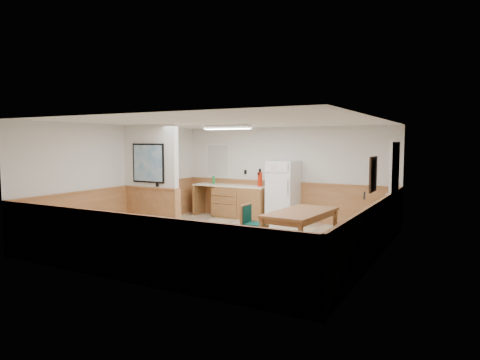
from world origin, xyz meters
The scene contains 20 objects.
ground centered at (0.00, 0.00, 0.00)m, with size 6.00×6.00×0.00m, color #BCB087.
ceiling centered at (0.00, 0.00, 2.50)m, with size 6.00×6.00×0.02m, color white.
back_wall centered at (0.00, 3.00, 1.25)m, with size 6.00×0.02×2.50m, color white.
right_wall centered at (3.00, 0.00, 1.25)m, with size 0.02×6.00×2.50m, color white.
left_wall centered at (-3.00, 0.00, 1.25)m, with size 0.02×6.00×2.50m, color white.
wainscot_back centered at (0.00, 2.98, 0.50)m, with size 6.00×0.04×1.00m, color #BB804B.
wainscot_right centered at (2.98, 0.00, 0.50)m, with size 0.04×6.00×1.00m, color #BB804B.
wainscot_left centered at (-2.98, 0.00, 0.50)m, with size 0.04×6.00×1.00m, color #BB804B.
partition_wall centered at (-2.25, 0.19, 1.23)m, with size 1.50×0.20×2.50m.
kitchen_counter centered at (-1.21, 2.68, 0.46)m, with size 2.20×0.61×1.00m.
exterior_door centered at (2.96, 1.90, 1.05)m, with size 0.07×1.02×2.15m.
kitchen_window centered at (-2.10, 2.98, 1.55)m, with size 0.80×0.04×1.00m.
wall_painting centered at (2.97, -0.30, 1.55)m, with size 0.04×0.50×0.60m.
fluorescent_fixture centered at (-0.80, 1.30, 2.45)m, with size 1.20×0.30×0.09m.
refrigerator centered at (0.10, 2.63, 0.81)m, with size 0.74×0.73×1.61m.
dining_table centered at (1.53, 0.15, 0.66)m, with size 1.04×1.86×0.75m.
dining_bench centered at (2.65, 0.17, 0.34)m, with size 0.47×1.64×0.45m.
dining_chair centered at (0.57, -0.14, 0.49)m, with size 0.63×0.46×0.85m.
fire_extinguisher centered at (-0.60, 2.68, 1.11)m, with size 0.15×0.15×0.48m.
soap_bottle centered at (-2.08, 2.70, 1.02)m, with size 0.07×0.07×0.23m, color green.
Camera 1 is at (4.43, -7.64, 2.08)m, focal length 32.00 mm.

